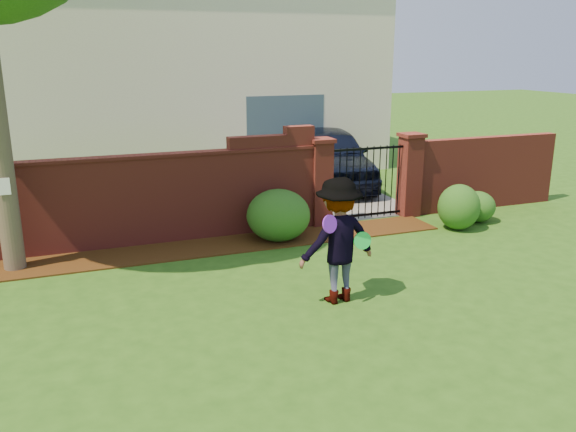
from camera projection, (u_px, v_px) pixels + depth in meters
name	position (u px, v px, depth m)	size (l,w,h in m)	color
ground	(279.00, 317.00, 8.36)	(80.00, 80.00, 0.01)	#275014
mulch_bed	(170.00, 251.00, 11.04)	(11.10, 1.08, 0.03)	#321B09
brick_wall	(104.00, 201.00, 11.03)	(8.70, 0.31, 2.16)	maroon
brick_wall_return	(482.00, 173.00, 13.99)	(4.00, 0.25, 1.70)	maroon
pillar_left	(320.00, 182.00, 12.53)	(0.50, 0.50, 1.88)	maroon
pillar_right	(410.00, 174.00, 13.28)	(0.50, 0.50, 1.88)	maroon
iron_gate	(366.00, 182.00, 12.93)	(1.78, 0.03, 1.60)	black
driveway	(298.00, 183.00, 16.76)	(3.20, 8.00, 0.01)	slate
house	(179.00, 67.00, 18.65)	(12.40, 6.40, 6.30)	beige
car	(331.00, 158.00, 16.13)	(1.92, 4.77, 1.63)	black
paper_notice	(4.00, 187.00, 9.62)	(0.20, 0.01, 0.28)	white
shrub_left	(278.00, 215.00, 11.61)	(1.26, 1.26, 1.03)	#174C16
shrub_middle	(459.00, 207.00, 12.35)	(0.88, 0.88, 0.96)	#174C16
shrub_right	(478.00, 207.00, 12.94)	(0.77, 0.77, 0.68)	#174C16
man	(339.00, 241.00, 8.64)	(1.22, 0.70, 1.89)	gray
frisbee_purple	(330.00, 224.00, 8.17)	(0.26, 0.26, 0.02)	purple
frisbee_green	(362.00, 241.00, 8.56)	(0.26, 0.26, 0.02)	green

